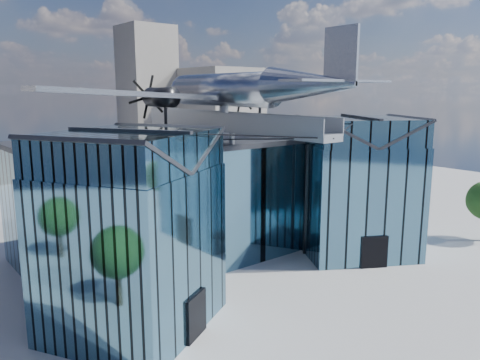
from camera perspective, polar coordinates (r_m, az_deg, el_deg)
ground_plane at (r=36.38m, az=2.02°, el=-11.68°), size 120.00×120.00×0.00m
museum at (r=39.09m, az=-3.51°, el=-1.56°), size 32.88×24.50×17.60m
bg_towers at (r=79.49m, az=-21.81°, el=7.30°), size 77.00×24.50×26.00m
tree_side_e at (r=60.44m, az=16.76°, el=0.16°), size 3.42×3.42×4.68m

